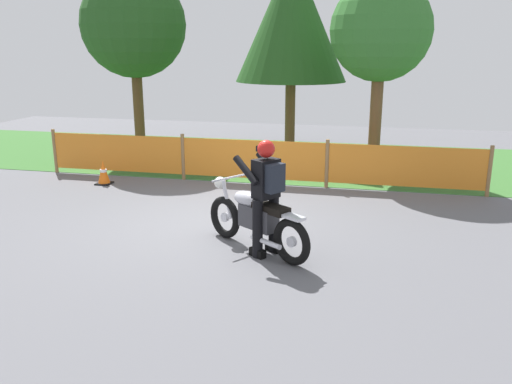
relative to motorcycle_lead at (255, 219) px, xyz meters
The scene contains 9 objects.
ground 1.52m from the motorcycle_lead, 129.95° to the left, with size 24.00×24.00×0.02m, color #5B5B60.
grass_verge 6.67m from the motorcycle_lead, 97.98° to the left, with size 24.00×5.49×0.01m, color #386B2D.
barrier_fence 3.95m from the motorcycle_lead, 103.52° to the left, with size 9.82×0.08×1.05m.
tree_leftmost 8.39m from the motorcycle_lead, 126.90° to the left, with size 2.76×2.76×4.87m.
tree_near_left 8.09m from the motorcycle_lead, 95.22° to the left, with size 3.02×3.02×5.36m.
tree_near_right 6.37m from the motorcycle_lead, 73.20° to the left, with size 2.30×2.30×4.45m.
motorcycle_lead is the anchor object (origin of this frame).
rider_lead 0.52m from the motorcycle_lead, 34.62° to the right, with size 0.79×0.72×1.69m.
traffic_cone 5.14m from the motorcycle_lead, 143.38° to the left, with size 0.32×0.32×0.53m.
Camera 1 is at (2.55, -8.27, 2.94)m, focal length 36.83 mm.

